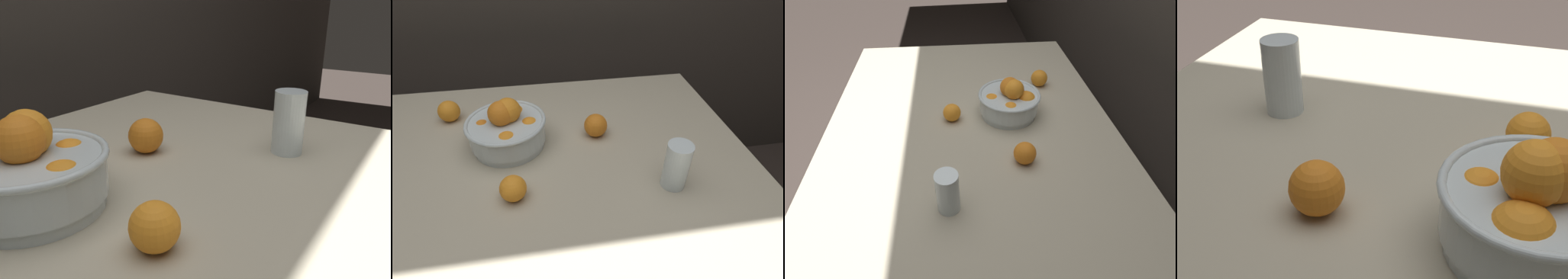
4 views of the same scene
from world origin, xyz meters
TOP-DOWN VIEW (x-y plane):
  - dining_table at (0.00, 0.00)m, footprint 1.41×1.10m
  - fruit_bowl at (-0.02, 0.16)m, footprint 0.24×0.24m
  - juice_glass at (0.42, -0.09)m, footprint 0.07×0.07m
  - orange_loose_near_bowl at (0.25, 0.16)m, footprint 0.07×0.07m
  - orange_loose_front at (0.00, -0.07)m, footprint 0.07×0.07m

SIDE VIEW (x-z plane):
  - dining_table at x=0.00m, z-range 0.31..1.06m
  - orange_loose_front at x=0.00m, z-range 0.75..0.82m
  - orange_loose_near_bowl at x=0.25m, z-range 0.75..0.82m
  - fruit_bowl at x=-0.02m, z-range 0.73..0.89m
  - juice_glass at x=0.42m, z-range 0.74..0.88m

